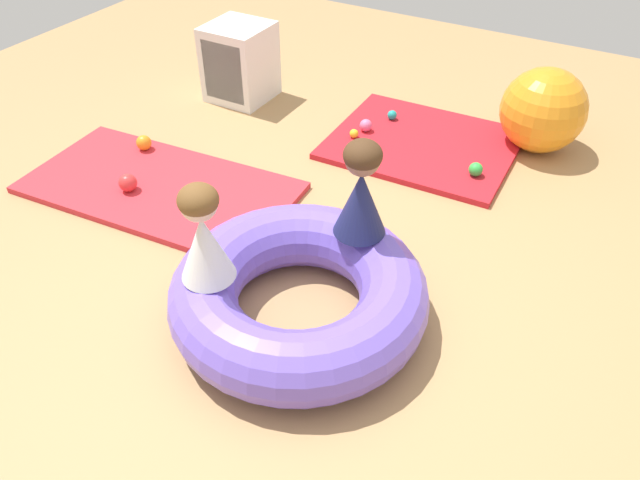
% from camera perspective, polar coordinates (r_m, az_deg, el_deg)
% --- Properties ---
extents(ground_plane, '(8.00, 8.00, 0.00)m').
position_cam_1_polar(ground_plane, '(3.09, -0.90, -5.69)').
color(ground_plane, tan).
extents(gym_mat_near_right, '(1.71, 0.97, 0.04)m').
position_cam_1_polar(gym_mat_near_right, '(3.96, -14.49, 4.68)').
color(gym_mat_near_right, red).
rests_on(gym_mat_near_right, ground).
extents(gym_mat_far_right, '(1.24, 1.04, 0.04)m').
position_cam_1_polar(gym_mat_far_right, '(4.34, 9.39, 8.70)').
color(gym_mat_far_right, red).
rests_on(gym_mat_far_right, ground).
extents(inflatable_cushion, '(1.21, 1.21, 0.32)m').
position_cam_1_polar(inflatable_cushion, '(2.90, -1.96, -4.97)').
color(inflatable_cushion, '#7056D1').
rests_on(inflatable_cushion, ground).
extents(child_in_navy, '(0.36, 0.36, 0.49)m').
position_cam_1_polar(child_in_navy, '(2.86, 3.80, 4.64)').
color(child_in_navy, navy).
rests_on(child_in_navy, inflatable_cushion).
extents(child_in_white, '(0.26, 0.26, 0.47)m').
position_cam_1_polar(child_in_white, '(2.65, -10.68, 0.53)').
color(child_in_white, white).
rests_on(child_in_white, inflatable_cushion).
extents(play_ball_yellow, '(0.06, 0.06, 0.06)m').
position_cam_1_polar(play_ball_yellow, '(4.31, 3.14, 9.73)').
color(play_ball_yellow, yellow).
rests_on(play_ball_yellow, gym_mat_far_right).
extents(play_ball_pink, '(0.09, 0.09, 0.09)m').
position_cam_1_polar(play_ball_pink, '(4.39, 4.23, 10.45)').
color(play_ball_pink, pink).
rests_on(play_ball_pink, gym_mat_far_right).
extents(play_ball_orange, '(0.10, 0.10, 0.10)m').
position_cam_1_polar(play_ball_orange, '(4.32, -15.87, 8.59)').
color(play_ball_orange, orange).
rests_on(play_ball_orange, gym_mat_near_right).
extents(play_ball_teal, '(0.07, 0.07, 0.07)m').
position_cam_1_polar(play_ball_teal, '(4.56, 6.64, 11.33)').
color(play_ball_teal, teal).
rests_on(play_ball_teal, gym_mat_far_right).
extents(play_ball_green, '(0.09, 0.09, 0.09)m').
position_cam_1_polar(play_ball_green, '(4.01, 14.10, 6.31)').
color(play_ball_green, green).
rests_on(play_ball_green, gym_mat_far_right).
extents(play_ball_red, '(0.11, 0.11, 0.11)m').
position_cam_1_polar(play_ball_red, '(3.92, -17.23, 5.04)').
color(play_ball_red, red).
rests_on(play_ball_red, gym_mat_near_right).
extents(exercise_ball_large, '(0.56, 0.56, 0.56)m').
position_cam_1_polar(exercise_ball_large, '(4.39, 19.81, 11.14)').
color(exercise_ball_large, orange).
rests_on(exercise_ball_large, ground).
extents(storage_cube, '(0.44, 0.44, 0.56)m').
position_cam_1_polar(storage_cube, '(4.86, -7.54, 15.78)').
color(storage_cube, white).
rests_on(storage_cube, ground).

